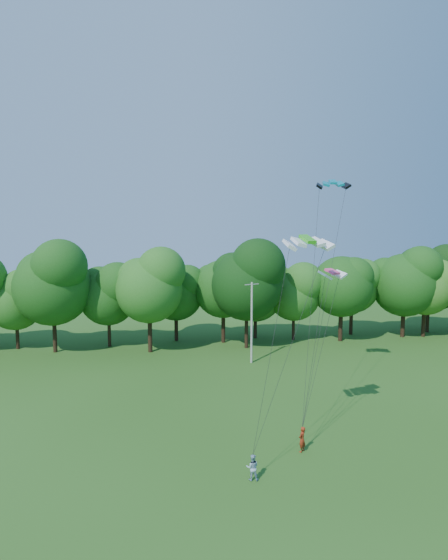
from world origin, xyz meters
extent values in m
plane|color=#255016|center=(0.00, 0.00, 0.00)|extent=(160.00, 160.00, 0.00)
cylinder|color=#AAA9A1|center=(4.35, 27.40, 4.44)|extent=(0.22, 0.22, 8.88)
cube|color=#AAA9A1|center=(4.35, 27.40, 8.65)|extent=(1.66, 0.79, 0.08)
imported|color=maroon|center=(3.67, 7.85, 0.84)|extent=(0.72, 0.72, 1.68)
imported|color=#92B2CA|center=(-0.19, 5.10, 0.76)|extent=(0.82, 0.69, 1.52)
cube|color=#057D98|center=(9.15, 17.46, 18.40)|extent=(2.95, 1.79, 0.54)
cube|color=green|center=(3.84, 8.07, 13.77)|extent=(3.19, 1.77, 0.58)
cube|color=#FF4686|center=(6.46, 10.42, 11.51)|extent=(2.14, 1.58, 0.39)
cylinder|color=black|center=(5.01, 33.66, 2.38)|extent=(0.53, 0.53, 4.76)
ellipsoid|color=black|center=(5.01, 33.66, 8.65)|extent=(9.51, 9.51, 10.38)
cylinder|color=#332114|center=(30.10, 36.01, 1.95)|extent=(0.47, 0.47, 3.90)
ellipsoid|color=#34671F|center=(30.10, 36.01, 7.08)|extent=(7.79, 7.79, 8.50)
camera|label=1|loc=(-5.14, -18.16, 14.16)|focal=28.00mm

